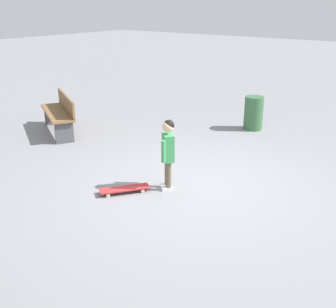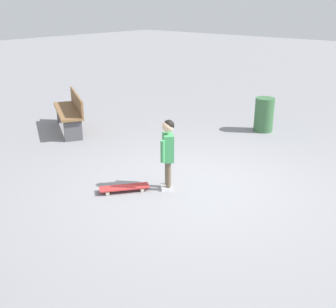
% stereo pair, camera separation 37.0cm
% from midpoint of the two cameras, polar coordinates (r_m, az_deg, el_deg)
% --- Properties ---
extents(ground_plane, '(50.00, 50.00, 0.00)m').
position_cam_midpoint_polar(ground_plane, '(6.24, 6.19, -4.54)').
color(ground_plane, gray).
extents(child_person, '(0.38, 0.28, 1.06)m').
position_cam_midpoint_polar(child_person, '(5.90, 1.79, 0.95)').
color(child_person, brown).
rests_on(child_person, ground).
extents(skateboard, '(0.70, 0.58, 0.07)m').
position_cam_midpoint_polar(skateboard, '(6.05, -4.34, -4.69)').
color(skateboard, '#B22D2D').
rests_on(skateboard, ground).
extents(street_bench, '(1.17, 1.61, 0.80)m').
position_cam_midpoint_polar(street_bench, '(8.94, -12.24, 5.77)').
color(street_bench, brown).
rests_on(street_bench, ground).
extents(trash_bin, '(0.40, 0.40, 0.72)m').
position_cam_midpoint_polar(trash_bin, '(9.03, 14.33, 5.31)').
color(trash_bin, '#38663D').
rests_on(trash_bin, ground).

